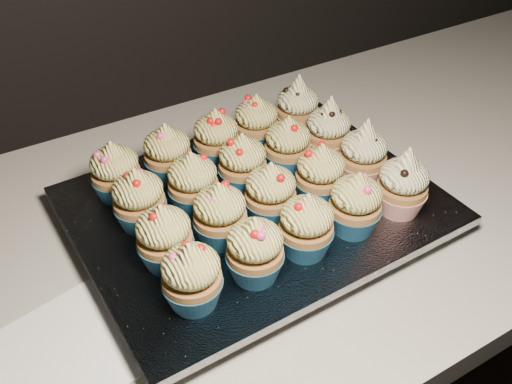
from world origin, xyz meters
TOP-DOWN VIEW (x-y plane):
  - cabinet at (0.00, 1.70)m, footprint 2.40×0.60m
  - worktop at (0.00, 1.70)m, footprint 2.44×0.64m
  - napkin at (-0.35, 1.59)m, footprint 0.18×0.18m
  - baking_tray at (-0.08, 1.67)m, footprint 0.42×0.32m
  - foil_lining at (-0.08, 1.67)m, footprint 0.45×0.36m
  - cupcake_0 at (-0.22, 1.56)m, footprint 0.06×0.06m
  - cupcake_1 at (-0.15, 1.56)m, footprint 0.06×0.06m
  - cupcake_2 at (-0.08, 1.57)m, footprint 0.06×0.06m
  - cupcake_3 at (-0.01, 1.57)m, footprint 0.06×0.06m
  - cupcake_4 at (0.06, 1.57)m, footprint 0.06×0.06m
  - cupcake_5 at (-0.22, 1.63)m, footprint 0.06×0.06m
  - cupcake_6 at (-0.15, 1.63)m, footprint 0.06×0.06m
  - cupcake_7 at (-0.09, 1.63)m, footprint 0.06×0.06m
  - cupcake_8 at (-0.01, 1.63)m, footprint 0.06×0.06m
  - cupcake_9 at (0.06, 1.64)m, footprint 0.06×0.06m
  - cupcake_10 at (-0.22, 1.70)m, footprint 0.06×0.06m
  - cupcake_11 at (-0.16, 1.70)m, footprint 0.06×0.06m
  - cupcake_12 at (-0.08, 1.70)m, footprint 0.06×0.06m
  - cupcake_13 at (-0.01, 1.71)m, footprint 0.06×0.06m
  - cupcake_14 at (0.05, 1.71)m, footprint 0.06×0.06m
  - cupcake_15 at (-0.23, 1.77)m, footprint 0.06×0.06m
  - cupcake_16 at (-0.16, 1.77)m, footprint 0.06×0.06m
  - cupcake_17 at (-0.09, 1.77)m, footprint 0.06×0.06m
  - cupcake_18 at (-0.02, 1.78)m, footprint 0.06×0.06m
  - cupcake_19 at (0.05, 1.78)m, footprint 0.06×0.06m

SIDE VIEW (x-z plane):
  - cabinet at x=0.00m, z-range 0.00..0.86m
  - worktop at x=0.00m, z-range 0.86..0.90m
  - napkin at x=-0.35m, z-range 0.90..0.90m
  - baking_tray at x=-0.08m, z-range 0.90..0.92m
  - foil_lining at x=-0.08m, z-range 0.92..0.93m
  - cupcake_0 at x=-0.22m, z-range 0.93..1.01m
  - cupcake_1 at x=-0.15m, z-range 0.93..1.01m
  - cupcake_2 at x=-0.08m, z-range 0.93..1.01m
  - cupcake_3 at x=-0.01m, z-range 0.93..1.01m
  - cupcake_5 at x=-0.22m, z-range 0.93..1.01m
  - cupcake_6 at x=-0.15m, z-range 0.93..1.01m
  - cupcake_7 at x=-0.09m, z-range 0.93..1.01m
  - cupcake_8 at x=-0.01m, z-range 0.93..1.01m
  - cupcake_10 at x=-0.22m, z-range 0.93..1.01m
  - cupcake_11 at x=-0.16m, z-range 0.93..1.01m
  - cupcake_12 at x=-0.08m, z-range 0.93..1.01m
  - cupcake_13 at x=-0.01m, z-range 0.93..1.01m
  - cupcake_15 at x=-0.23m, z-range 0.93..1.01m
  - cupcake_16 at x=-0.16m, z-range 0.93..1.01m
  - cupcake_17 at x=-0.09m, z-range 0.93..1.01m
  - cupcake_18 at x=-0.02m, z-range 0.93..1.01m
  - cupcake_4 at x=0.06m, z-range 0.93..1.02m
  - cupcake_9 at x=0.06m, z-range 0.93..1.02m
  - cupcake_14 at x=0.05m, z-range 0.93..1.02m
  - cupcake_19 at x=0.05m, z-range 0.93..1.02m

